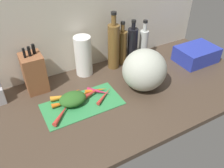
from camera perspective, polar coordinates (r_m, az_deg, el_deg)
The scene contains 21 objects.
ground_plane at distance 137.15cm, azimuth 1.89°, elevation -2.80°, with size 170.00×80.00×3.00cm, color #47382B.
wall_back at distance 150.91cm, azimuth -5.52°, elevation 14.86°, with size 170.00×3.00×60.00cm, color beige.
cutting_board at distance 129.45cm, azimuth -7.29°, elevation -4.88°, with size 43.19×22.24×0.80cm, color #338C4C.
carrot_0 at distance 129.08cm, azimuth -11.76°, elevation -4.62°, with size 2.53×2.53×13.07cm, color orange.
carrot_1 at distance 132.29cm, azimuth -5.44°, elevation -2.46°, with size 3.43×3.43×15.19cm, color red.
carrot_2 at distance 123.42cm, azimuth -12.14°, elevation -7.01°, with size 2.45×2.45×17.21cm, color red.
carrot_3 at distance 134.92cm, azimuth -9.75°, elevation -2.25°, with size 2.47×2.47×11.20cm, color orange.
carrot_4 at distance 135.53cm, azimuth -3.92°, elevation -1.52°, with size 2.47×2.47×12.86cm, color orange.
carrot_5 at distance 134.37cm, azimuth -3.30°, elevation -1.83°, with size 2.66×2.66×13.77cm, color #B2264C.
carrot_6 at distance 132.90cm, azimuth -11.22°, elevation -3.01°, with size 2.98×2.98×17.18cm, color orange.
carrot_7 at distance 131.73cm, azimuth -1.91°, elevation -2.87°, with size 2.04×2.04×15.43cm, color red.
carrot_8 at distance 132.75cm, azimuth -7.13°, elevation -2.68°, with size 2.55×2.55×12.26cm, color orange.
carrot_greens_pile at distance 127.99cm, azimuth -9.63°, elevation -3.62°, with size 14.83×11.41×6.27cm, color #2D6023.
winter_squash at distance 135.37cm, azimuth 7.95°, elevation 3.45°, with size 26.10×24.78×24.49cm, color #B2B7A8.
knife_block at distance 140.28cm, azimuth -18.53°, elevation 2.66°, with size 11.80×13.32×28.17cm.
paper_towel_roll at distance 147.59cm, azimuth -7.04°, elevation 6.82°, with size 10.63×10.63×25.69cm, color white.
bottle_0 at distance 151.98cm, azimuth 0.39°, elevation 9.30°, with size 7.59×7.59×38.14cm.
bottle_1 at distance 158.43cm, azimuth 2.50°, elevation 9.06°, with size 6.42×6.42×30.04cm.
bottle_2 at distance 161.57cm, azimuth 5.02°, elevation 9.59°, with size 6.98×6.98×29.90cm.
bottle_3 at distance 167.05cm, azimuth 7.72°, elevation 9.85°, with size 6.04×6.04×27.94cm.
dish_rack at distance 174.10cm, azimuth 19.95°, elevation 6.86°, with size 27.31×19.85×10.62cm, color #2838AD.
Camera 1 is at (-54.94, -90.59, 85.59)cm, focal length 37.31 mm.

